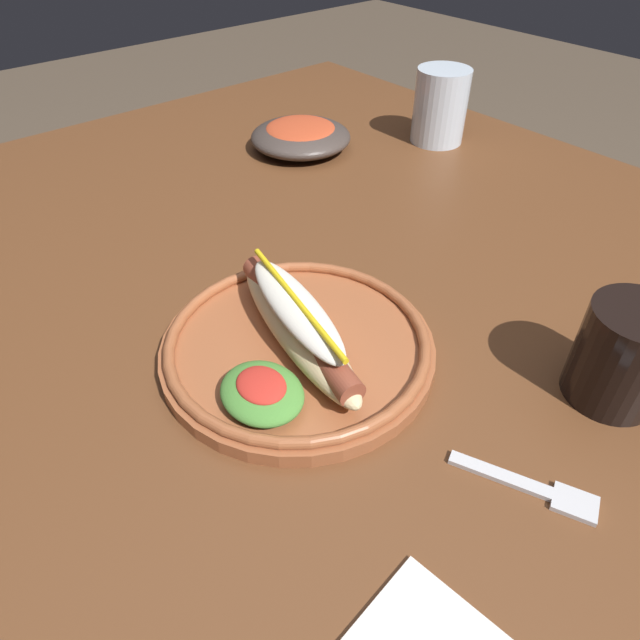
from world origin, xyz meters
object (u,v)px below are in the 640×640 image
object	(u,v)px
hot_dog_plate	(296,342)
fork	(534,488)
water_cup	(440,106)
soda_cup	(624,355)
side_bowl	(301,135)

from	to	relation	value
hot_dog_plate	fork	size ratio (longest dim) A/B	2.39
hot_dog_plate	water_cup	size ratio (longest dim) A/B	2.29
fork	soda_cup	bearing A→B (deg)	72.70
fork	side_bowl	size ratio (longest dim) A/B	0.68
hot_dog_plate	water_cup	distance (m)	0.61
fork	water_cup	bearing A→B (deg)	113.38
soda_cup	side_bowl	size ratio (longest dim) A/B	0.58
hot_dog_plate	side_bowl	distance (m)	0.52
hot_dog_plate	fork	xyz separation A→B (m)	(0.25, 0.05, -0.02)
fork	water_cup	distance (m)	0.72
hot_dog_plate	water_cup	world-z (taller)	water_cup
soda_cup	hot_dog_plate	bearing A→B (deg)	-139.47
water_cup	side_bowl	xyz separation A→B (m)	(-0.13, -0.21, -0.04)
fork	side_bowl	world-z (taller)	side_bowl
side_bowl	water_cup	bearing A→B (deg)	58.48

